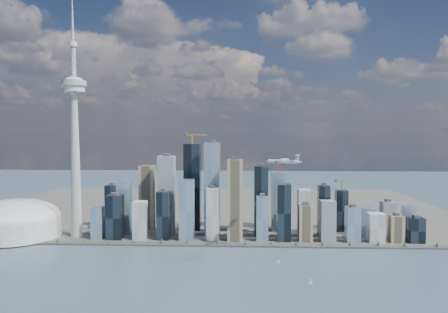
{
  "coord_description": "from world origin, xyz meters",
  "views": [
    {
      "loc": [
        87.77,
        -673.25,
        248.24
      ],
      "look_at": [
        44.78,
        260.0,
        192.21
      ],
      "focal_mm": 35.0,
      "sensor_mm": 36.0,
      "label": 1
    }
  ],
  "objects_px": {
    "airplane": "(284,161)",
    "dome_stadium": "(15,221)",
    "sailboat_east": "(278,261)",
    "sailboat_west": "(311,281)",
    "needle_tower": "(75,136)"
  },
  "relations": [
    {
      "from": "airplane",
      "to": "sailboat_west",
      "type": "bearing_deg",
      "value": -53.85
    },
    {
      "from": "airplane",
      "to": "dome_stadium",
      "type": "bearing_deg",
      "value": -168.47
    },
    {
      "from": "needle_tower",
      "to": "sailboat_east",
      "type": "height_order",
      "value": "needle_tower"
    },
    {
      "from": "sailboat_east",
      "to": "dome_stadium",
      "type": "bearing_deg",
      "value": 163.31
    },
    {
      "from": "needle_tower",
      "to": "sailboat_east",
      "type": "distance_m",
      "value": 538.36
    },
    {
      "from": "needle_tower",
      "to": "sailboat_west",
      "type": "xyz_separation_m",
      "value": [
        496.78,
        -282.86,
        -232.65
      ]
    },
    {
      "from": "sailboat_east",
      "to": "sailboat_west",
      "type": "bearing_deg",
      "value": -69.01
    },
    {
      "from": "sailboat_west",
      "to": "dome_stadium",
      "type": "bearing_deg",
      "value": 156.12
    },
    {
      "from": "dome_stadium",
      "to": "sailboat_east",
      "type": "relative_size",
      "value": 22.43
    },
    {
      "from": "dome_stadium",
      "to": "airplane",
      "type": "height_order",
      "value": "airplane"
    },
    {
      "from": "dome_stadium",
      "to": "sailboat_west",
      "type": "xyz_separation_m",
      "value": [
        636.78,
        -272.86,
        -36.25
      ]
    },
    {
      "from": "needle_tower",
      "to": "airplane",
      "type": "distance_m",
      "value": 486.63
    },
    {
      "from": "airplane",
      "to": "sailboat_west",
      "type": "relative_size",
      "value": 6.93
    },
    {
      "from": "needle_tower",
      "to": "dome_stadium",
      "type": "height_order",
      "value": "needle_tower"
    },
    {
      "from": "needle_tower",
      "to": "sailboat_west",
      "type": "distance_m",
      "value": 617.19
    }
  ]
}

